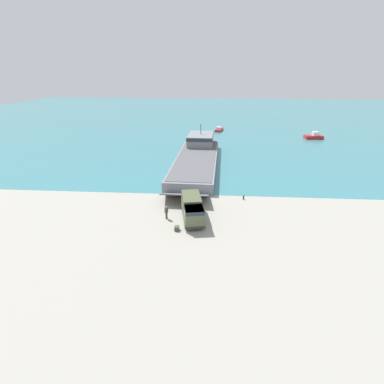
{
  "coord_description": "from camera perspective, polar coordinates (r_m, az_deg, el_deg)",
  "views": [
    {
      "loc": [
        2.24,
        -40.59,
        18.45
      ],
      "look_at": [
        -0.73,
        0.61,
        1.65
      ],
      "focal_mm": 28.0,
      "sensor_mm": 36.0,
      "label": 1
    }
  ],
  "objects": [
    {
      "name": "ground_plane",
      "position": [
        44.64,
        0.87,
        -2.29
      ],
      "size": [
        240.0,
        240.0,
        0.0
      ],
      "primitive_type": "plane",
      "color": "#9E998E"
    },
    {
      "name": "water_surface",
      "position": [
        135.42,
        3.23,
        14.27
      ],
      "size": [
        240.0,
        180.0,
        0.01
      ],
      "primitive_type": "cube",
      "color": "teal",
      "rests_on": "ground_plane"
    },
    {
      "name": "landing_craft",
      "position": [
        65.17,
        1.07,
        7.09
      ],
      "size": [
        9.33,
        37.25,
        6.77
      ],
      "rotation": [
        0.0,
        0.0,
        -0.03
      ],
      "color": "gray",
      "rests_on": "ground_plane"
    },
    {
      "name": "military_truck",
      "position": [
        39.58,
        0.06,
        -3.14
      ],
      "size": [
        3.69,
        7.44,
        2.88
      ],
      "rotation": [
        0.0,
        0.0,
        -1.4
      ],
      "color": "#566042",
      "rests_on": "ground_plane"
    },
    {
      "name": "soldier_on_ramp",
      "position": [
        40.02,
        -4.9,
        -3.71
      ],
      "size": [
        0.46,
        0.49,
        1.82
      ],
      "rotation": [
        0.0,
        0.0,
        2.47
      ],
      "color": "#4C4738",
      "rests_on": "ground_plane"
    },
    {
      "name": "moored_boat_a",
      "position": [
        101.02,
        5.17,
        11.78
      ],
      "size": [
        3.01,
        5.72,
        1.36
      ],
      "rotation": [
        0.0,
        0.0,
        6.08
      ],
      "color": "#B22323",
      "rests_on": "ground_plane"
    },
    {
      "name": "moored_boat_b",
      "position": [
        95.42,
        22.19,
        9.78
      ],
      "size": [
        5.18,
        2.94,
        2.03
      ],
      "rotation": [
        0.0,
        0.0,
        1.63
      ],
      "color": "#B22323",
      "rests_on": "ground_plane"
    },
    {
      "name": "mooring_bollard",
      "position": [
        46.77,
        9.79,
        -0.97
      ],
      "size": [
        0.27,
        0.27,
        0.67
      ],
      "color": "#333338",
      "rests_on": "ground_plane"
    },
    {
      "name": "cargo_crate",
      "position": [
        37.47,
        -2.92,
        -6.92
      ],
      "size": [
        0.56,
        0.67,
        0.55
      ],
      "primitive_type": "cube",
      "rotation": [
        0.0,
        0.0,
        0.01
      ],
      "color": "#3D4C33",
      "rests_on": "ground_plane"
    }
  ]
}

